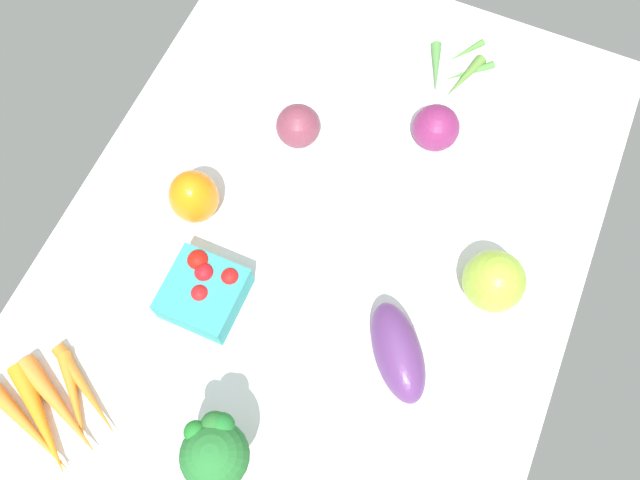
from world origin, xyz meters
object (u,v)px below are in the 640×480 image
(red_onion_center, at_px, (298,126))
(carrot_bunch, at_px, (53,412))
(eggplant, at_px, (398,352))
(okra_pile, at_px, (456,70))
(red_onion_near_basket, at_px, (436,128))
(bell_pepper_orange, at_px, (194,197))
(broccoli_head, at_px, (214,454))
(berry_basket, at_px, (204,291))
(heirloom_tomato_green, at_px, (494,281))

(red_onion_center, distance_m, carrot_bunch, 0.54)
(red_onion_center, height_order, eggplant, red_onion_center)
(okra_pile, relative_size, red_onion_near_basket, 1.86)
(bell_pepper_orange, xyz_separation_m, broccoli_head, (-0.31, -0.20, 0.04))
(okra_pile, height_order, broccoli_head, broccoli_head)
(red_onion_center, xyz_separation_m, berry_basket, (-0.30, 0.01, -0.01))
(carrot_bunch, bearing_deg, berry_basket, -26.19)
(broccoli_head, xyz_separation_m, berry_basket, (0.19, 0.12, -0.06))
(berry_basket, xyz_separation_m, carrot_bunch, (-0.23, 0.11, -0.01))
(red_onion_center, bearing_deg, broccoli_head, -167.47)
(eggplant, bearing_deg, okra_pile, -28.44)
(broccoli_head, relative_size, red_onion_near_basket, 1.75)
(bell_pepper_orange, relative_size, okra_pile, 0.70)
(carrot_bunch, bearing_deg, red_onion_near_basket, -28.17)
(berry_basket, bearing_deg, eggplant, -84.76)
(bell_pepper_orange, bearing_deg, berry_basket, -148.00)
(red_onion_center, distance_m, heirloom_tomato_green, 0.38)
(berry_basket, distance_m, carrot_bunch, 0.25)
(carrot_bunch, bearing_deg, red_onion_center, -13.49)
(broccoli_head, xyz_separation_m, eggplant, (0.22, -0.16, -0.05))
(berry_basket, relative_size, red_onion_near_basket, 1.43)
(bell_pepper_orange, relative_size, heirloom_tomato_green, 1.07)
(berry_basket, bearing_deg, bell_pepper_orange, 32.00)
(eggplant, xyz_separation_m, red_onion_near_basket, (0.35, 0.07, 0.00))
(okra_pile, xyz_separation_m, carrot_bunch, (-0.74, 0.32, 0.00))
(bell_pepper_orange, bearing_deg, eggplant, -104.60)
(okra_pile, height_order, eggplant, eggplant)
(berry_basket, relative_size, heirloom_tomato_green, 1.18)
(okra_pile, bearing_deg, red_onion_center, 138.84)
(broccoli_head, relative_size, berry_basket, 1.22)
(bell_pepper_orange, bearing_deg, red_onion_near_basket, -47.93)
(red_onion_center, distance_m, broccoli_head, 0.50)
(red_onion_center, distance_m, red_onion_near_basket, 0.21)
(red_onion_center, xyz_separation_m, eggplant, (-0.27, -0.27, -0.00))
(okra_pile, xyz_separation_m, eggplant, (-0.49, -0.08, 0.02))
(red_onion_center, relative_size, heirloom_tomato_green, 0.78)
(okra_pile, xyz_separation_m, broccoli_head, (-0.70, 0.08, 0.07))
(okra_pile, relative_size, carrot_bunch, 0.68)
(bell_pepper_orange, distance_m, heirloom_tomato_green, 0.45)
(red_onion_center, height_order, berry_basket, red_onion_center)
(red_onion_near_basket, bearing_deg, broccoli_head, 170.99)
(carrot_bunch, bearing_deg, bell_pepper_orange, -6.26)
(eggplant, xyz_separation_m, heirloom_tomato_green, (0.14, -0.09, 0.01))
(bell_pepper_orange, height_order, okra_pile, bell_pepper_orange)
(red_onion_center, height_order, okra_pile, red_onion_center)
(okra_pile, relative_size, heirloom_tomato_green, 1.54)
(okra_pile, xyz_separation_m, heirloom_tomato_green, (-0.34, -0.17, 0.04))
(okra_pile, height_order, heirloom_tomato_green, heirloom_tomato_green)
(red_onion_center, relative_size, carrot_bunch, 0.34)
(berry_basket, distance_m, heirloom_tomato_green, 0.41)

